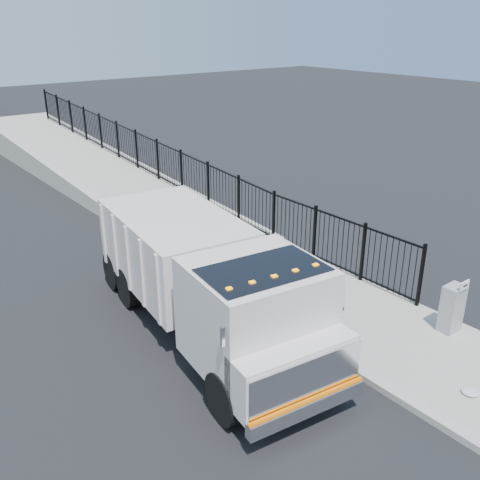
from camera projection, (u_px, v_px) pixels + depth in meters
ground at (273, 321)px, 14.26m from camera, size 120.00×120.00×0.00m
sidewalk at (379, 327)px, 13.89m from camera, size 3.55×12.00×0.12m
curb at (328, 352)px, 12.78m from camera, size 0.30×12.00×0.16m
ramp at (95, 178)px, 27.08m from camera, size 3.95×24.06×3.19m
iron_fence at (158, 173)px, 24.65m from camera, size 0.10×28.00×1.80m
truck at (208, 278)px, 12.98m from camera, size 3.77×8.75×2.90m
worker at (336, 302)px, 13.17m from camera, size 0.61×0.75×1.78m
utility_cabinet at (452, 308)px, 13.40m from camera, size 0.55×0.40×1.25m
arrow_sign at (465, 285)px, 12.95m from camera, size 0.35×0.04×0.22m
debris at (470, 391)px, 11.30m from camera, size 0.37×0.37×0.09m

